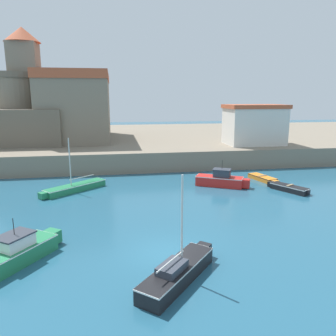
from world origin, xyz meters
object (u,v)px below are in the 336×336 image
object	(u,v)px
church	(71,103)
fortress	(18,120)
harbor_shed_mid_row	(254,124)
dinghy_black_2	(289,188)
dinghy_orange_6	(263,178)
motorboat_red_1	(221,180)
motorboat_green_4	(15,252)
sailboat_green_0	(74,187)
sailboat_black_3	(178,271)

from	to	relation	value
church	fortress	world-z (taller)	church
harbor_shed_mid_row	church	bearing A→B (deg)	158.71
dinghy_black_2	dinghy_orange_6	xyz separation A→B (m)	(-0.60, 4.17, -0.04)
harbor_shed_mid_row	fortress	bearing A→B (deg)	166.49
motorboat_red_1	fortress	size ratio (longest dim) A/B	0.39
motorboat_red_1	motorboat_green_4	bearing A→B (deg)	-140.31
sailboat_green_0	motorboat_red_1	size ratio (longest dim) A/B	1.11
motorboat_red_1	dinghy_black_2	bearing A→B (deg)	-25.87
church	sailboat_green_0	bearing A→B (deg)	-83.75
dinghy_orange_6	fortress	size ratio (longest dim) A/B	0.30
motorboat_red_1	harbor_shed_mid_row	size ratio (longest dim) A/B	0.67
dinghy_black_2	sailboat_black_3	world-z (taller)	sailboat_black_3
motorboat_green_4	harbor_shed_mid_row	xyz separation A→B (m)	(24.12, 24.67, 4.47)
dinghy_orange_6	fortress	bearing A→B (deg)	148.12
sailboat_black_3	sailboat_green_0	bearing A→B (deg)	111.86
dinghy_orange_6	sailboat_black_3	bearing A→B (deg)	-125.72
motorboat_red_1	fortress	bearing A→B (deg)	140.81
fortress	dinghy_black_2	bearing A→B (deg)	-36.90
motorboat_red_1	dinghy_black_2	distance (m)	6.37
sailboat_green_0	motorboat_green_4	distance (m)	13.66
dinghy_black_2	dinghy_orange_6	size ratio (longest dim) A/B	0.99
dinghy_black_2	motorboat_green_4	size ratio (longest dim) A/B	0.74
motorboat_green_4	harbor_shed_mid_row	bearing A→B (deg)	45.65
motorboat_red_1	dinghy_black_2	size ratio (longest dim) A/B	1.30
harbor_shed_mid_row	motorboat_red_1	bearing A→B (deg)	-125.79
fortress	dinghy_orange_6	bearing A→B (deg)	-31.88
dinghy_black_2	church	bearing A→B (deg)	132.73
church	fortress	xyz separation A→B (m)	(-7.16, -1.99, -2.20)
sailboat_green_0	sailboat_black_3	xyz separation A→B (m)	(6.69, -16.67, 0.12)
sailboat_green_0	dinghy_orange_6	xyz separation A→B (m)	(19.33, 0.90, -0.11)
dinghy_orange_6	church	xyz separation A→B (m)	(-21.60, 19.88, 7.49)
motorboat_red_1	sailboat_black_3	xyz separation A→B (m)	(-7.52, -16.18, -0.15)
harbor_shed_mid_row	dinghy_orange_6	bearing A→B (deg)	-107.62
sailboat_green_0	church	distance (m)	22.17
sailboat_green_0	sailboat_black_3	world-z (taller)	sailboat_black_3
motorboat_red_1	dinghy_orange_6	bearing A→B (deg)	15.22
sailboat_black_3	harbor_shed_mid_row	distance (m)	32.32
dinghy_black_2	fortress	distance (m)	37.10
motorboat_red_1	church	bearing A→B (deg)	127.78
motorboat_green_4	sailboat_black_3	bearing A→B (deg)	-20.64
sailboat_black_3	fortress	size ratio (longest dim) A/B	0.39
dinghy_black_2	dinghy_orange_6	world-z (taller)	dinghy_black_2
sailboat_green_0	motorboat_green_4	bearing A→B (deg)	-96.51
dinghy_black_2	fortress	xyz separation A→B (m)	(-29.37, 22.05, 5.25)
motorboat_green_4	fortress	xyz separation A→B (m)	(-7.88, 32.36, 4.95)
motorboat_red_1	harbor_shed_mid_row	xyz separation A→B (m)	(8.36, 11.59, 4.42)
dinghy_black_2	harbor_shed_mid_row	xyz separation A→B (m)	(2.63, 14.36, 4.76)
motorboat_green_4	dinghy_orange_6	xyz separation A→B (m)	(20.88, 14.47, -0.34)
motorboat_red_1	dinghy_orange_6	size ratio (longest dim) A/B	1.29
sailboat_green_0	sailboat_black_3	size ratio (longest dim) A/B	1.10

